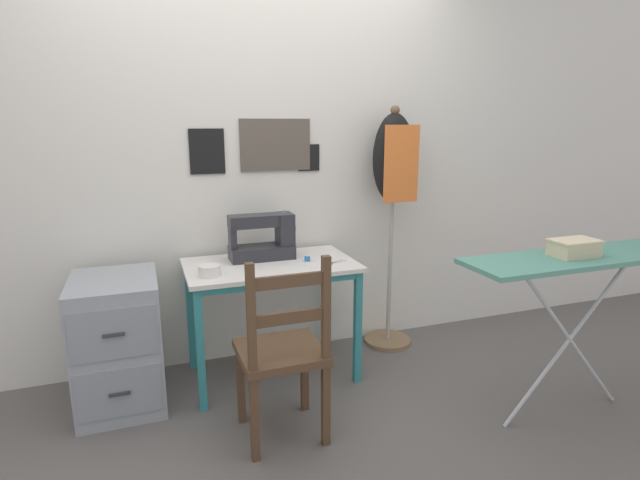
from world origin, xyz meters
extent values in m
plane|color=#5B5651|center=(0.00, 0.00, 0.00)|extent=(14.00, 14.00, 0.00)
cube|color=silver|center=(0.00, 0.64, 1.27)|extent=(10.00, 0.05, 2.55)
cube|color=brown|center=(0.13, 0.61, 1.37)|extent=(0.44, 0.02, 0.32)
cube|color=black|center=(-0.29, 0.61, 1.33)|extent=(0.21, 0.01, 0.27)
cube|color=black|center=(0.35, 0.61, 1.28)|extent=(0.14, 0.01, 0.17)
cube|color=silver|center=(0.00, 0.29, 0.69)|extent=(0.98, 0.58, 0.02)
cube|color=teal|center=(0.00, 0.04, 0.66)|extent=(0.90, 0.03, 0.04)
cube|color=teal|center=(-0.45, 0.04, 0.34)|extent=(0.04, 0.04, 0.68)
cube|color=teal|center=(0.45, 0.04, 0.34)|extent=(0.04, 0.04, 0.68)
cube|color=teal|center=(-0.45, 0.54, 0.34)|extent=(0.04, 0.04, 0.68)
cube|color=teal|center=(0.45, 0.54, 0.34)|extent=(0.04, 0.04, 0.68)
cube|color=#28282D|center=(-0.02, 0.40, 0.75)|extent=(0.38, 0.17, 0.08)
cube|color=#28282D|center=(0.12, 0.40, 0.88)|extent=(0.09, 0.15, 0.19)
cube|color=#28282D|center=(-0.05, 0.40, 0.94)|extent=(0.33, 0.13, 0.07)
cube|color=#28282D|center=(-0.20, 0.40, 0.85)|extent=(0.04, 0.09, 0.12)
cylinder|color=#B22D2D|center=(0.17, 0.40, 0.88)|extent=(0.02, 0.06, 0.06)
cylinder|color=#99999E|center=(0.12, 0.40, 0.99)|extent=(0.01, 0.01, 0.02)
cylinder|color=silver|center=(-0.36, 0.16, 0.74)|extent=(0.12, 0.12, 0.06)
cylinder|color=gray|center=(-0.36, 0.16, 0.76)|extent=(0.09, 0.09, 0.01)
cube|color=silver|center=(0.38, 0.18, 0.71)|extent=(0.09, 0.06, 0.00)
cube|color=silver|center=(0.38, 0.17, 0.71)|extent=(0.10, 0.03, 0.00)
torus|color=#DB511E|center=(0.32, 0.15, 0.71)|extent=(0.03, 0.03, 0.01)
torus|color=#DB511E|center=(0.32, 0.15, 0.71)|extent=(0.03, 0.03, 0.01)
cylinder|color=#2875C1|center=(0.21, 0.25, 0.73)|extent=(0.03, 0.03, 0.04)
cylinder|color=beige|center=(0.21, 0.25, 0.74)|extent=(0.04, 0.04, 0.00)
cylinder|color=beige|center=(0.21, 0.25, 0.71)|extent=(0.04, 0.04, 0.00)
cube|color=#513823|center=(-0.10, -0.30, 0.43)|extent=(0.40, 0.38, 0.04)
cube|color=#513823|center=(-0.27, -0.14, 0.21)|extent=(0.04, 0.04, 0.41)
cube|color=#513823|center=(0.07, -0.14, 0.21)|extent=(0.04, 0.04, 0.41)
cube|color=#513823|center=(-0.27, -0.46, 0.21)|extent=(0.04, 0.04, 0.41)
cube|color=#513823|center=(0.07, -0.46, 0.21)|extent=(0.04, 0.04, 0.41)
cube|color=#513823|center=(-0.27, -0.46, 0.69)|extent=(0.04, 0.04, 0.48)
cube|color=#513823|center=(0.07, -0.46, 0.69)|extent=(0.04, 0.04, 0.48)
cube|color=#513823|center=(-0.10, -0.46, 0.84)|extent=(0.34, 0.02, 0.06)
cube|color=#513823|center=(-0.10, -0.46, 0.67)|extent=(0.34, 0.02, 0.06)
cube|color=#93999E|center=(-0.85, 0.27, 0.35)|extent=(0.44, 0.53, 0.71)
cube|color=gray|center=(-0.85, 0.00, 0.51)|extent=(0.40, 0.01, 0.26)
cube|color=#333338|center=(-0.85, -0.01, 0.51)|extent=(0.10, 0.01, 0.02)
cube|color=gray|center=(-0.85, 0.00, 0.20)|extent=(0.40, 0.01, 0.26)
cube|color=#333338|center=(-0.85, -0.01, 0.20)|extent=(0.10, 0.01, 0.02)
cylinder|color=#846647|center=(0.87, 0.46, 0.01)|extent=(0.32, 0.32, 0.03)
cylinder|color=#ADA89E|center=(0.87, 0.46, 0.55)|extent=(0.03, 0.03, 1.05)
ellipsoid|color=black|center=(0.87, 0.46, 1.28)|extent=(0.28, 0.20, 0.57)
sphere|color=brown|center=(0.87, 0.46, 1.58)|extent=(0.06, 0.06, 0.06)
cube|color=orange|center=(0.87, 0.35, 1.25)|extent=(0.24, 0.01, 0.48)
cube|color=#518E7A|center=(1.33, -0.63, 0.85)|extent=(1.22, 0.34, 0.02)
cylinder|color=#B7B7BC|center=(1.33, -0.63, 0.42)|extent=(0.75, 0.02, 0.85)
cylinder|color=#B7B7BC|center=(1.33, -0.63, 0.42)|extent=(0.75, 0.02, 0.85)
cube|color=beige|center=(1.29, -0.63, 0.90)|extent=(0.22, 0.14, 0.08)
cube|color=beige|center=(1.29, -0.63, 0.94)|extent=(0.23, 0.14, 0.01)
camera|label=1|loc=(-0.67, -2.43, 1.50)|focal=28.00mm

